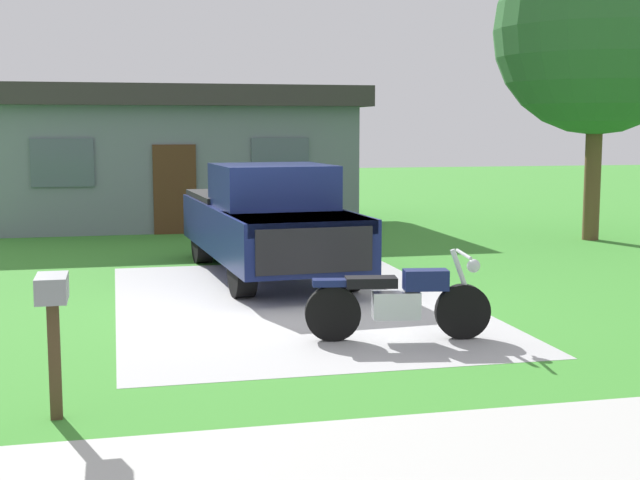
{
  "coord_description": "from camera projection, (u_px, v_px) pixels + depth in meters",
  "views": [
    {
      "loc": [
        -2.41,
        -12.23,
        2.52
      ],
      "look_at": [
        0.44,
        0.01,
        0.9
      ],
      "focal_mm": 49.64,
      "sensor_mm": 36.0,
      "label": 1
    }
  ],
  "objects": [
    {
      "name": "mailbox",
      "position": [
        53.0,
        308.0,
        7.54
      ],
      "size": [
        0.26,
        0.48,
        1.26
      ],
      "color": "#4C3823",
      "rests_on": "ground"
    },
    {
      "name": "neighbor_house",
      "position": [
        168.0,
        154.0,
        23.07
      ],
      "size": [
        9.6,
        5.6,
        3.5
      ],
      "color": "slate",
      "rests_on": "ground"
    },
    {
      "name": "motorcycle",
      "position": [
        400.0,
        301.0,
        10.44
      ],
      "size": [
        2.2,
        0.73,
        1.09
      ],
      "color": "black",
      "rests_on": "ground"
    },
    {
      "name": "pickup_truck",
      "position": [
        266.0,
        219.0,
        14.99
      ],
      "size": [
        2.38,
        5.75,
        1.9
      ],
      "color": "black",
      "rests_on": "ground"
    },
    {
      "name": "driveway_pad",
      "position": [
        290.0,
        303.0,
        12.67
      ],
      "size": [
        4.9,
        7.46,
        0.01
      ],
      "primitive_type": "cube",
      "color": "#AEAEAE",
      "rests_on": "ground"
    },
    {
      "name": "ground_plane",
      "position": [
        290.0,
        303.0,
        12.67
      ],
      "size": [
        80.0,
        80.0,
        0.0
      ],
      "primitive_type": "plane",
      "color": "#3D8D30"
    },
    {
      "name": "sidewalk_strip",
      "position": [
        440.0,
        452.0,
        6.88
      ],
      "size": [
        36.0,
        1.8,
        0.01
      ],
      "primitive_type": "cube",
      "color": "#B7B7B2",
      "rests_on": "ground"
    },
    {
      "name": "shade_tree",
      "position": [
        598.0,
        31.0,
        19.21
      ],
      "size": [
        4.54,
        4.54,
        6.87
      ],
      "color": "brown",
      "rests_on": "ground"
    }
  ]
}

